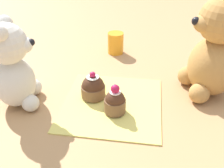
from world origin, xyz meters
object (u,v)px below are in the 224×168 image
object	(u,v)px
teddy_bear_tan	(214,51)
juice_glass	(116,43)
teddy_bear_cream	(13,67)
cupcake_near_tan_bear	(115,102)
cupcake_near_cream_bear	(93,88)

from	to	relation	value
teddy_bear_tan	juice_glass	size ratio (longest dim) A/B	3.65
teddy_bear_cream	cupcake_near_tan_bear	size ratio (longest dim) A/B	2.93
teddy_bear_cream	cupcake_near_cream_bear	size ratio (longest dim) A/B	3.05
teddy_bear_tan	cupcake_near_tan_bear	xyz separation A→B (m)	(-0.12, 0.21, -0.08)
cupcake_near_cream_bear	cupcake_near_tan_bear	bearing A→B (deg)	-130.67
teddy_bear_cream	cupcake_near_tan_bear	bearing A→B (deg)	-108.34
teddy_bear_tan	cupcake_near_cream_bear	xyz separation A→B (m)	(-0.07, 0.27, -0.08)
cupcake_near_tan_bear	juice_glass	bearing A→B (deg)	7.56
teddy_bear_tan	juice_glass	bearing A→B (deg)	-141.37
cupcake_near_cream_bear	cupcake_near_tan_bear	distance (m)	0.08
teddy_bear_cream	juice_glass	size ratio (longest dim) A/B	3.01
cupcake_near_tan_bear	juice_glass	distance (m)	0.31
cupcake_near_cream_bear	juice_glass	xyz separation A→B (m)	(0.26, -0.02, 0.00)
teddy_bear_tan	teddy_bear_cream	bearing A→B (deg)	-89.98
teddy_bear_tan	cupcake_near_tan_bear	bearing A→B (deg)	-75.04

